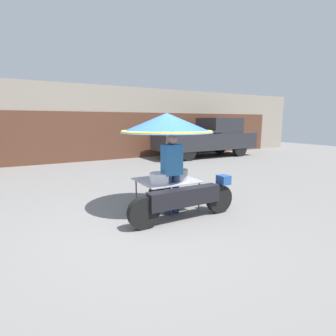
{
  "coord_description": "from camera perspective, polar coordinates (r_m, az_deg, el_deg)",
  "views": [
    {
      "loc": [
        -2.04,
        -4.03,
        1.81
      ],
      "look_at": [
        0.51,
        0.47,
        0.88
      ],
      "focal_mm": 28.0,
      "sensor_mm": 36.0,
      "label": 1
    }
  ],
  "objects": [
    {
      "name": "ground_plane",
      "position": [
        4.86,
        -2.53,
        -11.71
      ],
      "size": [
        36.0,
        36.0,
        0.0
      ],
      "primitive_type": "plane",
      "color": "slate"
    },
    {
      "name": "shopfront_building",
      "position": [
        13.3,
        -20.97,
        9.05
      ],
      "size": [
        28.0,
        2.06,
        3.43
      ],
      "color": "gray",
      "rests_on": "ground"
    },
    {
      "name": "vendor_motorcycle_cart",
      "position": [
        5.16,
        0.18,
        6.88
      ],
      "size": [
        2.21,
        1.84,
        1.97
      ],
      "color": "black",
      "rests_on": "ground"
    },
    {
      "name": "vendor_person",
      "position": [
        5.06,
        0.83,
        -0.38
      ],
      "size": [
        0.38,
        0.22,
        1.59
      ],
      "color": "navy",
      "rests_on": "ground"
    },
    {
      "name": "pickup_truck",
      "position": [
        13.71,
        8.69,
        6.53
      ],
      "size": [
        5.4,
        1.84,
        1.97
      ],
      "color": "black",
      "rests_on": "ground"
    }
  ]
}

